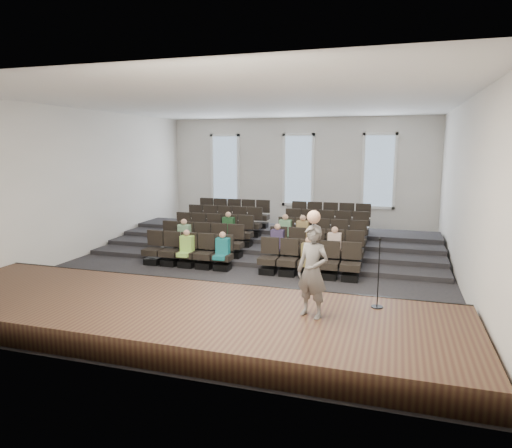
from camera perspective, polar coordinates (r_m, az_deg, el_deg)
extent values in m
plane|color=black|center=(14.40, -0.63, -5.38)|extent=(14.00, 14.00, 0.00)
cube|color=white|center=(13.96, -0.67, 14.89)|extent=(12.00, 14.00, 0.02)
cube|color=silver|center=(20.74, 5.33, 6.20)|extent=(12.00, 0.04, 5.00)
cube|color=silver|center=(7.64, -16.98, -0.09)|extent=(12.00, 0.04, 5.00)
cube|color=silver|center=(16.80, -20.66, 4.82)|extent=(0.04, 14.00, 5.00)
cube|color=silver|center=(13.41, 24.70, 3.48)|extent=(0.04, 14.00, 5.00)
cube|color=#47311E|center=(9.82, -9.94, -11.29)|extent=(11.80, 3.60, 0.50)
cube|color=black|center=(11.33, -5.84, -8.31)|extent=(11.80, 0.06, 0.52)
cube|color=black|center=(16.55, 1.84, -3.13)|extent=(11.80, 4.80, 0.15)
cube|color=black|center=(17.02, 2.31, -2.51)|extent=(11.80, 3.75, 0.30)
cube|color=black|center=(17.51, 2.75, -1.92)|extent=(11.80, 2.70, 0.45)
cube|color=black|center=(17.99, 3.17, -1.37)|extent=(11.80, 1.65, 0.60)
cube|color=black|center=(15.08, -12.76, -4.54)|extent=(0.47, 0.43, 0.20)
cube|color=black|center=(15.01, -12.80, -3.39)|extent=(0.55, 0.50, 0.19)
cube|color=black|center=(15.10, -12.46, -1.71)|extent=(0.55, 0.08, 0.50)
cube|color=black|center=(14.80, -10.73, -4.74)|extent=(0.47, 0.43, 0.20)
cube|color=black|center=(14.72, -10.77, -3.57)|extent=(0.55, 0.50, 0.19)
cube|color=black|center=(14.82, -10.44, -1.86)|extent=(0.55, 0.08, 0.50)
cube|color=black|center=(14.53, -8.63, -4.95)|extent=(0.47, 0.43, 0.20)
cube|color=black|center=(14.46, -8.66, -3.76)|extent=(0.55, 0.50, 0.19)
cube|color=black|center=(14.55, -8.35, -2.01)|extent=(0.55, 0.08, 0.50)
cube|color=black|center=(14.29, -6.46, -5.15)|extent=(0.47, 0.43, 0.20)
cube|color=black|center=(14.21, -6.48, -3.94)|extent=(0.55, 0.50, 0.19)
cube|color=black|center=(14.31, -6.18, -2.16)|extent=(0.55, 0.08, 0.50)
cube|color=black|center=(14.06, -4.21, -5.35)|extent=(0.47, 0.43, 0.20)
cube|color=black|center=(13.99, -4.22, -4.13)|extent=(0.55, 0.50, 0.19)
cube|color=black|center=(14.09, -3.93, -2.32)|extent=(0.55, 0.08, 0.50)
cube|color=black|center=(13.62, 1.52, -5.84)|extent=(0.47, 0.43, 0.20)
cube|color=black|center=(13.54, 1.52, -4.57)|extent=(0.55, 0.50, 0.19)
cube|color=black|center=(13.64, 1.77, -2.69)|extent=(0.55, 0.08, 0.50)
cube|color=black|center=(13.47, 3.99, -6.02)|extent=(0.47, 0.43, 0.20)
cube|color=black|center=(13.39, 4.00, -4.75)|extent=(0.55, 0.50, 0.19)
cube|color=black|center=(13.50, 4.23, -2.85)|extent=(0.55, 0.08, 0.50)
cube|color=black|center=(13.36, 6.51, -6.21)|extent=(0.47, 0.43, 0.20)
cube|color=black|center=(13.28, 6.53, -4.92)|extent=(0.55, 0.50, 0.19)
cube|color=black|center=(13.38, 6.73, -3.00)|extent=(0.55, 0.08, 0.50)
cube|color=black|center=(13.26, 9.07, -6.38)|extent=(0.47, 0.43, 0.20)
cube|color=black|center=(13.18, 9.11, -5.08)|extent=(0.55, 0.50, 0.19)
cube|color=black|center=(13.29, 9.28, -3.15)|extent=(0.55, 0.08, 0.50)
cube|color=black|center=(13.20, 11.66, -6.54)|extent=(0.47, 0.43, 0.20)
cube|color=black|center=(13.12, 11.71, -5.24)|extent=(0.55, 0.50, 0.19)
cube|color=black|center=(13.22, 11.86, -3.29)|extent=(0.55, 0.08, 0.50)
cube|color=black|center=(15.94, -10.90, -3.15)|extent=(0.47, 0.43, 0.20)
cube|color=black|center=(15.87, -10.94, -2.06)|extent=(0.55, 0.50, 0.19)
cube|color=black|center=(15.98, -10.63, -0.48)|extent=(0.55, 0.08, 0.50)
cube|color=black|center=(15.67, -8.96, -3.32)|extent=(0.47, 0.43, 0.20)
cube|color=black|center=(15.60, -8.99, -2.21)|extent=(0.55, 0.50, 0.19)
cube|color=black|center=(15.71, -8.69, -0.60)|extent=(0.55, 0.08, 0.50)
cube|color=black|center=(15.42, -6.95, -3.48)|extent=(0.47, 0.43, 0.20)
cube|color=black|center=(15.35, -6.98, -2.36)|extent=(0.55, 0.50, 0.19)
cube|color=black|center=(15.46, -6.69, -0.72)|extent=(0.55, 0.08, 0.50)
cube|color=black|center=(15.19, -4.88, -3.65)|extent=(0.47, 0.43, 0.20)
cube|color=black|center=(15.12, -4.90, -2.50)|extent=(0.55, 0.50, 0.19)
cube|color=black|center=(15.23, -4.62, -0.84)|extent=(0.55, 0.08, 0.50)
cube|color=black|center=(14.98, -2.75, -3.81)|extent=(0.47, 0.43, 0.20)
cube|color=black|center=(14.91, -2.76, -2.65)|extent=(0.55, 0.50, 0.19)
cube|color=black|center=(15.02, -2.50, -0.96)|extent=(0.55, 0.08, 0.50)
cube|color=black|center=(14.56, 2.64, -4.21)|extent=(0.47, 0.43, 0.20)
cube|color=black|center=(14.49, 2.65, -3.02)|extent=(0.55, 0.50, 0.19)
cube|color=black|center=(14.60, 2.87, -1.27)|extent=(0.55, 0.08, 0.50)
cube|color=black|center=(14.43, 4.95, -4.36)|extent=(0.47, 0.43, 0.20)
cube|color=black|center=(14.35, 4.97, -3.16)|extent=(0.55, 0.50, 0.19)
cube|color=black|center=(14.47, 5.17, -1.40)|extent=(0.55, 0.08, 0.50)
cube|color=black|center=(14.32, 7.31, -4.52)|extent=(0.47, 0.43, 0.20)
cube|color=black|center=(14.24, 7.33, -3.31)|extent=(0.55, 0.50, 0.19)
cube|color=black|center=(14.36, 7.51, -1.53)|extent=(0.55, 0.08, 0.50)
cube|color=black|center=(14.23, 9.69, -4.66)|extent=(0.47, 0.43, 0.20)
cube|color=black|center=(14.16, 9.73, -3.45)|extent=(0.55, 0.50, 0.19)
cube|color=black|center=(14.28, 9.89, -1.66)|extent=(0.55, 0.08, 0.50)
cube|color=black|center=(14.17, 12.11, -4.81)|extent=(0.47, 0.43, 0.20)
cube|color=black|center=(14.10, 12.15, -3.58)|extent=(0.55, 0.50, 0.19)
cube|color=black|center=(14.22, 12.29, -1.79)|extent=(0.55, 0.08, 0.50)
cube|color=black|center=(16.82, -9.24, -1.91)|extent=(0.47, 0.42, 0.20)
cube|color=black|center=(16.76, -9.27, -0.87)|extent=(0.55, 0.50, 0.19)
cube|color=black|center=(16.88, -8.99, 0.62)|extent=(0.55, 0.08, 0.50)
cube|color=black|center=(16.56, -7.38, -2.04)|extent=(0.47, 0.42, 0.20)
cube|color=black|center=(16.50, -7.40, -0.99)|extent=(0.55, 0.50, 0.19)
cube|color=black|center=(16.62, -7.13, 0.53)|extent=(0.55, 0.08, 0.50)
cube|color=black|center=(16.33, -5.46, -2.18)|extent=(0.47, 0.42, 0.20)
cube|color=black|center=(16.27, -5.48, -1.11)|extent=(0.55, 0.50, 0.19)
cube|color=black|center=(16.39, -5.22, 0.43)|extent=(0.55, 0.08, 0.50)
cube|color=black|center=(16.11, -3.49, -2.31)|extent=(0.47, 0.42, 0.20)
cube|color=black|center=(16.05, -3.50, -1.23)|extent=(0.55, 0.50, 0.19)
cube|color=black|center=(16.17, -3.25, 0.33)|extent=(0.55, 0.08, 0.50)
cube|color=black|center=(15.91, -1.47, -2.45)|extent=(0.47, 0.42, 0.20)
cube|color=black|center=(15.85, -1.47, -1.35)|extent=(0.55, 0.50, 0.19)
cube|color=black|center=(15.97, -1.24, 0.23)|extent=(0.55, 0.08, 0.50)
cube|color=black|center=(15.52, 3.62, -2.78)|extent=(0.47, 0.42, 0.20)
cube|color=black|center=(15.45, 3.63, -1.65)|extent=(0.55, 0.50, 0.19)
cube|color=black|center=(15.58, 3.83, -0.03)|extent=(0.55, 0.08, 0.50)
cube|color=black|center=(15.39, 5.79, -2.91)|extent=(0.47, 0.42, 0.20)
cube|color=black|center=(15.33, 5.81, -1.78)|extent=(0.55, 0.50, 0.19)
cube|color=black|center=(15.46, 5.99, -0.14)|extent=(0.55, 0.08, 0.50)
cube|color=black|center=(15.29, 8.00, -3.04)|extent=(0.47, 0.42, 0.20)
cube|color=black|center=(15.23, 8.03, -1.90)|extent=(0.55, 0.50, 0.19)
cube|color=black|center=(15.35, 8.19, -0.25)|extent=(0.55, 0.08, 0.50)
cube|color=black|center=(15.21, 10.23, -3.17)|extent=(0.47, 0.42, 0.20)
cube|color=black|center=(15.15, 10.27, -2.03)|extent=(0.55, 0.50, 0.19)
cube|color=black|center=(15.27, 10.41, -0.37)|extent=(0.55, 0.08, 0.50)
cube|color=black|center=(15.15, 12.49, -3.29)|extent=(0.47, 0.42, 0.20)
cube|color=black|center=(15.09, 12.53, -2.15)|extent=(0.55, 0.50, 0.19)
cube|color=black|center=(15.22, 12.65, -0.48)|extent=(0.55, 0.08, 0.50)
cube|color=black|center=(17.72, -7.75, -0.79)|extent=(0.47, 0.42, 0.20)
cube|color=black|center=(17.66, -7.77, 0.20)|extent=(0.55, 0.50, 0.19)
cube|color=black|center=(17.79, -7.52, 1.61)|extent=(0.55, 0.08, 0.50)
cube|color=black|center=(17.48, -5.97, -0.90)|extent=(0.47, 0.42, 0.20)
cube|color=black|center=(17.42, -5.98, 0.10)|extent=(0.55, 0.50, 0.19)
cube|color=black|center=(17.55, -5.74, 1.53)|extent=(0.55, 0.08, 0.50)
cube|color=black|center=(17.25, -4.13, -1.01)|extent=(0.47, 0.42, 0.20)
cube|color=black|center=(17.20, -4.14, 0.01)|extent=(0.55, 0.50, 0.19)
cube|color=black|center=(17.33, -3.91, 1.45)|extent=(0.55, 0.08, 0.50)
cube|color=black|center=(17.05, -2.25, -1.12)|extent=(0.47, 0.42, 0.20)
cube|color=black|center=(16.99, -2.26, -0.09)|extent=(0.55, 0.50, 0.19)
cube|color=black|center=(17.12, -2.03, 1.37)|extent=(0.55, 0.08, 0.50)
cube|color=black|center=(16.86, -0.33, -1.24)|extent=(0.47, 0.42, 0.20)
cube|color=black|center=(16.80, -0.33, -0.20)|extent=(0.55, 0.50, 0.19)
cube|color=black|center=(16.94, -0.12, 1.29)|extent=(0.55, 0.08, 0.50)
cube|color=black|center=(16.49, 4.48, -1.51)|extent=(0.47, 0.42, 0.20)
cube|color=black|center=(16.43, 4.50, -0.45)|extent=(0.55, 0.50, 0.19)
cube|color=black|center=(16.57, 4.68, 1.07)|extent=(0.55, 0.08, 0.50)
cube|color=black|center=(16.37, 6.53, -1.63)|extent=(0.47, 0.42, 0.20)
cube|color=black|center=(16.31, 6.55, -0.56)|extent=(0.55, 0.50, 0.19)
cube|color=black|center=(16.45, 6.72, 0.97)|extent=(0.55, 0.08, 0.50)
cube|color=black|center=(16.27, 8.61, -1.74)|extent=(0.47, 0.42, 0.20)
cube|color=black|center=(16.22, 8.64, -0.67)|extent=(0.55, 0.50, 0.19)
cube|color=black|center=(16.35, 8.78, 0.87)|extent=(0.55, 0.08, 0.50)
cube|color=black|center=(16.20, 10.71, -1.86)|extent=(0.47, 0.42, 0.20)
cube|color=black|center=(16.14, 10.74, -0.78)|extent=(0.55, 0.50, 0.19)
cube|color=black|center=(16.28, 10.87, 0.77)|extent=(0.55, 0.08, 0.50)
cube|color=black|center=(16.15, 12.82, -1.97)|extent=(0.47, 0.42, 0.20)
cube|color=black|center=(16.09, 12.87, -0.89)|extent=(0.55, 0.50, 0.19)
cube|color=black|center=(16.23, 12.98, 0.67)|extent=(0.55, 0.08, 0.50)
cube|color=black|center=(18.63, -6.41, 0.22)|extent=(0.47, 0.42, 0.20)
cube|color=black|center=(18.59, -6.42, 1.16)|extent=(0.55, 0.50, 0.19)
cube|color=black|center=(18.72, -6.19, 2.50)|extent=(0.55, 0.08, 0.50)
cube|color=black|center=(18.40, -4.69, 0.13)|extent=(0.47, 0.42, 0.20)
cube|color=black|center=(18.36, -4.71, 1.09)|extent=(0.55, 0.50, 0.19)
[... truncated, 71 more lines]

